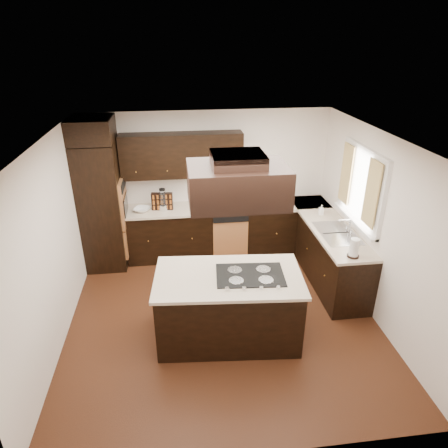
{
  "coord_description": "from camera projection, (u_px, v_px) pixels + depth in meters",
  "views": [
    {
      "loc": [
        -0.55,
        -4.52,
        3.6
      ],
      "look_at": [
        0.1,
        0.6,
        1.15
      ],
      "focal_mm": 32.0,
      "sensor_mm": 36.0,
      "label": 1
    }
  ],
  "objects": [
    {
      "name": "floor",
      "position": [
        222.0,
        316.0,
        5.66
      ],
      "size": [
        4.2,
        4.2,
        0.02
      ],
      "primitive_type": "cube",
      "color": "#5C2E18",
      "rests_on": "ground"
    },
    {
      "name": "ceiling",
      "position": [
        222.0,
        140.0,
        4.58
      ],
      "size": [
        4.2,
        4.2,
        0.02
      ],
      "primitive_type": "cube",
      "color": "silver",
      "rests_on": "ground"
    },
    {
      "name": "wall_back",
      "position": [
        208.0,
        183.0,
        7.01
      ],
      "size": [
        4.2,
        0.02,
        2.5
      ],
      "primitive_type": "cube",
      "color": "white",
      "rests_on": "ground"
    },
    {
      "name": "wall_front",
      "position": [
        254.0,
        356.0,
        3.23
      ],
      "size": [
        4.2,
        0.02,
        2.5
      ],
      "primitive_type": "cube",
      "color": "white",
      "rests_on": "ground"
    },
    {
      "name": "wall_left",
      "position": [
        51.0,
        247.0,
        4.88
      ],
      "size": [
        0.02,
        4.2,
        2.5
      ],
      "primitive_type": "cube",
      "color": "white",
      "rests_on": "ground"
    },
    {
      "name": "wall_right",
      "position": [
        378.0,
        228.0,
        5.36
      ],
      "size": [
        0.02,
        4.2,
        2.5
      ],
      "primitive_type": "cube",
      "color": "white",
      "rests_on": "ground"
    },
    {
      "name": "oven_column",
      "position": [
        102.0,
        206.0,
        6.53
      ],
      "size": [
        0.65,
        0.75,
        2.12
      ],
      "primitive_type": "cube",
      "color": "black",
      "rests_on": "floor"
    },
    {
      "name": "wall_oven_face",
      "position": [
        123.0,
        202.0,
        6.54
      ],
      "size": [
        0.05,
        0.62,
        0.78
      ],
      "primitive_type": "cube",
      "color": "#C07943",
      "rests_on": "oven_column"
    },
    {
      "name": "base_cabinets_back",
      "position": [
        212.0,
        231.0,
        7.08
      ],
      "size": [
        2.93,
        0.6,
        0.88
      ],
      "primitive_type": "cube",
      "color": "black",
      "rests_on": "floor"
    },
    {
      "name": "base_cabinets_right",
      "position": [
        325.0,
        250.0,
        6.48
      ],
      "size": [
        0.6,
        2.4,
        0.88
      ],
      "primitive_type": "cube",
      "color": "black",
      "rests_on": "floor"
    },
    {
      "name": "countertop_back",
      "position": [
        212.0,
        208.0,
        6.87
      ],
      "size": [
        2.93,
        0.63,
        0.04
      ],
      "primitive_type": "cube",
      "color": "beige",
      "rests_on": "base_cabinets_back"
    },
    {
      "name": "countertop_right",
      "position": [
        328.0,
        224.0,
        6.28
      ],
      "size": [
        0.63,
        2.4,
        0.04
      ],
      "primitive_type": "cube",
      "color": "beige",
      "rests_on": "base_cabinets_right"
    },
    {
      "name": "upper_cabinets",
      "position": [
        182.0,
        155.0,
        6.56
      ],
      "size": [
        2.0,
        0.34,
        0.72
      ],
      "primitive_type": "cube",
      "color": "black",
      "rests_on": "wall_back"
    },
    {
      "name": "dishwasher_front",
      "position": [
        231.0,
        240.0,
        6.87
      ],
      "size": [
        0.6,
        0.05,
        0.72
      ],
      "primitive_type": "cube",
      "color": "#C07943",
      "rests_on": "floor"
    },
    {
      "name": "window_frame",
      "position": [
        362.0,
        186.0,
        5.67
      ],
      "size": [
        0.06,
        1.32,
        1.12
      ],
      "primitive_type": "cube",
      "color": "white",
      "rests_on": "wall_right"
    },
    {
      "name": "window_pane",
      "position": [
        363.0,
        186.0,
        5.68
      ],
      "size": [
        0.0,
        1.2,
        1.0
      ],
      "primitive_type": "cube",
      "color": "white",
      "rests_on": "wall_right"
    },
    {
      "name": "curtain_left",
      "position": [
        372.0,
        194.0,
        5.27
      ],
      "size": [
        0.02,
        0.34,
        0.9
      ],
      "primitive_type": "cube",
      "color": "#FCF2B8",
      "rests_on": "wall_right"
    },
    {
      "name": "curtain_right",
      "position": [
        346.0,
        174.0,
        6.02
      ],
      "size": [
        0.02,
        0.34,
        0.9
      ],
      "primitive_type": "cube",
      "color": "#FCF2B8",
      "rests_on": "wall_right"
    },
    {
      "name": "sink_rim",
      "position": [
        337.0,
        233.0,
        5.96
      ],
      "size": [
        0.52,
        0.84,
        0.01
      ],
      "primitive_type": "cube",
      "color": "silver",
      "rests_on": "countertop_right"
    },
    {
      "name": "island",
      "position": [
        228.0,
        308.0,
        5.11
      ],
      "size": [
        1.83,
        1.1,
        0.88
      ],
      "primitive_type": "cube",
      "rotation": [
        0.0,
        0.0,
        -0.08
      ],
      "color": "black",
      "rests_on": "floor"
    },
    {
      "name": "island_top",
      "position": [
        229.0,
        277.0,
        4.91
      ],
      "size": [
        1.9,
        1.17,
        0.04
      ],
      "primitive_type": "cube",
      "rotation": [
        0.0,
        0.0,
        -0.08
      ],
      "color": "beige",
      "rests_on": "island"
    },
    {
      "name": "cooktop",
      "position": [
        250.0,
        275.0,
        4.91
      ],
      "size": [
        0.87,
        0.62,
        0.01
      ],
      "primitive_type": "cube",
      "rotation": [
        0.0,
        0.0,
        -0.08
      ],
      "color": "black",
      "rests_on": "island_top"
    },
    {
      "name": "range_hood",
      "position": [
        238.0,
        184.0,
        4.25
      ],
      "size": [
        1.05,
        0.72,
        0.42
      ],
      "primitive_type": "cube",
      "color": "black",
      "rests_on": "ceiling"
    },
    {
      "name": "hood_duct",
      "position": [
        238.0,
        159.0,
        4.13
      ],
      "size": [
        0.55,
        0.5,
        0.13
      ],
      "primitive_type": "cube",
      "color": "black",
      "rests_on": "ceiling"
    },
    {
      "name": "blender_base",
      "position": [
        163.0,
        207.0,
        6.72
      ],
      "size": [
        0.15,
        0.15,
        0.1
      ],
      "primitive_type": "cylinder",
      "color": "silver",
      "rests_on": "countertop_back"
    },
    {
      "name": "blender_pitcher",
      "position": [
        163.0,
        197.0,
        6.64
      ],
      "size": [
        0.13,
        0.13,
        0.26
      ],
      "primitive_type": "cone",
      "color": "silver",
      "rests_on": "blender_base"
    },
    {
      "name": "spice_rack",
      "position": [
        162.0,
        201.0,
        6.71
      ],
      "size": [
        0.36,
        0.13,
        0.29
      ],
      "primitive_type": "cube",
      "rotation": [
        0.0,
        0.0,
        -0.11
      ],
      "color": "black",
      "rests_on": "countertop_back"
    },
    {
      "name": "mixing_bowl",
      "position": [
        142.0,
        210.0,
        6.68
      ],
      "size": [
        0.34,
        0.34,
        0.07
      ],
      "primitive_type": "imported",
      "rotation": [
        0.0,
        0.0,
        -0.34
      ],
      "color": "white",
      "rests_on": "countertop_back"
    },
    {
      "name": "soap_bottle",
      "position": [
        321.0,
        210.0,
        6.54
      ],
      "size": [
        0.09,
        0.09,
        0.17
      ],
      "primitive_type": "imported",
      "rotation": [
        0.0,
        0.0,
        -0.16
      ],
      "color": "white",
      "rests_on": "countertop_right"
    },
    {
      "name": "paper_towel",
      "position": [
        354.0,
        248.0,
        5.27
      ],
      "size": [
        0.15,
        0.15,
        0.27
      ],
      "primitive_type": "cylinder",
      "rotation": [
        0.0,
        0.0,
        -0.29
      ],
      "color": "white",
      "rests_on": "countertop_right"
    }
  ]
}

